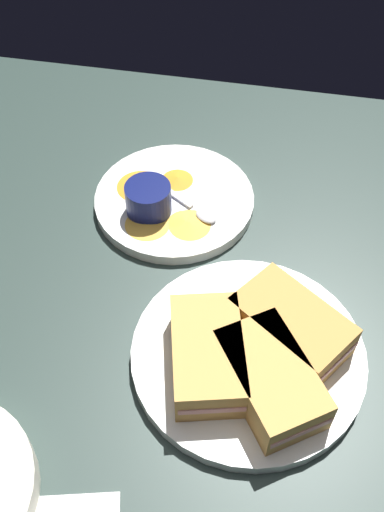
{
  "coord_description": "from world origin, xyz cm",
  "views": [
    {
      "loc": [
        -34.3,
        -11.45,
        59.99
      ],
      "look_at": [
        12.23,
        -2.36,
        3.0
      ],
      "focal_mm": 41.27,
      "sensor_mm": 36.0,
      "label": 1
    }
  ],
  "objects": [
    {
      "name": "ground_plane",
      "position": [
        0.0,
        0.0,
        -1.5
      ],
      "size": [
        110.0,
        110.0,
        3.0
      ],
      "primitive_type": "cube",
      "color": "#283833"
    },
    {
      "name": "plate_sandwich_main",
      "position": [
        0.77,
        -11.15,
        0.8
      ],
      "size": [
        26.86,
        26.86,
        1.6
      ],
      "primitive_type": "cylinder",
      "color": "white",
      "rests_on": "ground_plane"
    },
    {
      "name": "sandwich_half_near",
      "position": [
        -1.97,
        -6.84,
        4.0
      ],
      "size": [
        14.58,
        10.59,
        4.8
      ],
      "color": "tan",
      "rests_on": "plate_sandwich_main"
    },
    {
      "name": "sandwich_half_far",
      "position": [
        -3.54,
        -13.89,
        4.0
      ],
      "size": [
        15.02,
        13.62,
        4.8
      ],
      "color": "tan",
      "rests_on": "plate_sandwich_main"
    },
    {
      "name": "sandwich_half_extra",
      "position": [
        3.5,
        -15.46,
        4.0
      ],
      "size": [
        13.74,
        15.0,
        4.8
      ],
      "color": "#C68C42",
      "rests_on": "plate_sandwich_main"
    },
    {
      "name": "ramekin_dark_sauce",
      "position": [
        3.17,
        -16.7,
        3.92
      ],
      "size": [
        6.12,
        6.12,
        4.35
      ],
      "color": "navy",
      "rests_on": "plate_sandwich_main"
    },
    {
      "name": "spoon_by_dark_ramekin",
      "position": [
        0.56,
        -12.29,
        1.96
      ],
      "size": [
        6.31,
        9.24,
        0.8
      ],
      "color": "silver",
      "rests_on": "plate_sandwich_main"
    },
    {
      "name": "plate_chips_companion",
      "position": [
        23.7,
        2.42,
        0.8
      ],
      "size": [
        22.54,
        22.54,
        1.6
      ],
      "primitive_type": "cylinder",
      "color": "white",
      "rests_on": "ground_plane"
    },
    {
      "name": "ramekin_light_gravy",
      "position": [
        20.31,
        5.24,
        3.94
      ],
      "size": [
        6.26,
        6.26,
        4.37
      ],
      "color": "#0C144C",
      "rests_on": "plate_chips_companion"
    },
    {
      "name": "spoon_by_gravy_ramekin",
      "position": [
        21.09,
        -1.63,
        1.96
      ],
      "size": [
        6.59,
        9.1,
        0.8
      ],
      "color": "silver",
      "rests_on": "plate_chips_companion"
    },
    {
      "name": "plantain_chip_scatter",
      "position": [
        21.65,
        3.7,
        1.9
      ],
      "size": [
        16.57,
        16.72,
        0.6
      ],
      "color": "orange",
      "rests_on": "plate_chips_companion"
    }
  ]
}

